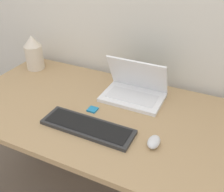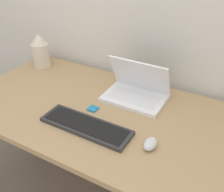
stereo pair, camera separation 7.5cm
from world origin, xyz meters
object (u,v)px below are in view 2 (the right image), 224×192
vase (40,51)px  mp3_player (93,109)px  mouse (150,144)px  keyboard (86,126)px  laptop (136,90)px

vase → mp3_player: size_ratio=4.73×
mouse → vase: vase is taller
keyboard → laptop: bearing=74.8°
keyboard → mp3_player: 0.15m
mouse → vase: size_ratio=0.37×
laptop → keyboard: 0.37m
keyboard → vase: size_ratio=1.97×
mouse → vase: (-0.96, 0.39, 0.09)m
keyboard → mp3_player: (-0.05, 0.14, -0.01)m
vase → mp3_player: 0.66m
mp3_player → laptop: bearing=55.4°
keyboard → mouse: (0.32, 0.02, 0.01)m
laptop → vase: vase is taller
mouse → mp3_player: bearing=162.3°
laptop → mp3_player: (-0.15, -0.22, -0.04)m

